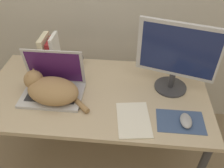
{
  "coord_description": "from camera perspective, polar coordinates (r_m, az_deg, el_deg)",
  "views": [
    {
      "loc": [
        0.21,
        -0.73,
        1.72
      ],
      "look_at": [
        0.11,
        0.32,
        0.85
      ],
      "focal_mm": 38.0,
      "sensor_mm": 36.0,
      "label": 1
    }
  ],
  "objects": [
    {
      "name": "desk",
      "position": [
        1.53,
        -3.84,
        -4.02
      ],
      "size": [
        1.39,
        0.72,
        0.75
      ],
      "color": "tan",
      "rests_on": "ground_plane"
    },
    {
      "name": "laptop",
      "position": [
        1.48,
        -13.99,
        -0.52
      ],
      "size": [
        0.36,
        0.25,
        0.27
      ],
      "color": "#B7B7BC",
      "rests_on": "desk"
    },
    {
      "name": "cat",
      "position": [
        1.43,
        -14.63,
        -1.2
      ],
      "size": [
        0.42,
        0.26,
        0.16
      ],
      "color": "#99754C",
      "rests_on": "desk"
    },
    {
      "name": "external_monitor",
      "position": [
        1.41,
        15.29,
        6.53
      ],
      "size": [
        0.45,
        0.2,
        0.44
      ],
      "color": "#333338",
      "rests_on": "desk"
    },
    {
      "name": "mousepad",
      "position": [
        1.35,
        16.13,
        -8.65
      ],
      "size": [
        0.26,
        0.17,
        0.0
      ],
      "color": "#384C75",
      "rests_on": "desk"
    },
    {
      "name": "computer_mouse",
      "position": [
        1.34,
        17.38,
        -8.41
      ],
      "size": [
        0.06,
        0.11,
        0.03
      ],
      "color": "#99999E",
      "rests_on": "mousepad"
    },
    {
      "name": "book_row",
      "position": [
        1.71,
        -14.66,
        7.58
      ],
      "size": [
        0.1,
        0.16,
        0.23
      ],
      "color": "beige",
      "rests_on": "desk"
    },
    {
      "name": "notepad",
      "position": [
        1.31,
        5.2,
        -8.51
      ],
      "size": [
        0.21,
        0.28,
        0.01
      ],
      "color": "silver",
      "rests_on": "desk"
    },
    {
      "name": "webcam",
      "position": [
        1.71,
        -7.65,
        6.15
      ],
      "size": [
        0.05,
        0.05,
        0.08
      ],
      "color": "#232328",
      "rests_on": "desk"
    }
  ]
}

